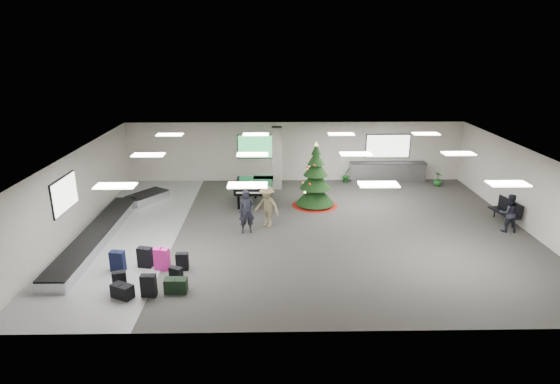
{
  "coord_description": "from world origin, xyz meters",
  "views": [
    {
      "loc": [
        -1.26,
        -17.58,
        7.35
      ],
      "look_at": [
        -0.92,
        1.0,
        1.28
      ],
      "focal_mm": 30.0,
      "sensor_mm": 36.0,
      "label": 1
    }
  ],
  "objects_px": {
    "bench": "(507,210)",
    "traveler_a": "(247,212)",
    "traveler_b": "(267,206)",
    "potted_plant_right": "(438,179)",
    "christmas_tree": "(315,184)",
    "potted_plant_left": "(346,175)",
    "service_counter": "(387,172)",
    "pink_suitcase": "(162,259)",
    "baggage_carousel": "(108,227)",
    "traveler_bench": "(509,213)",
    "grand_piano": "(254,186)"
  },
  "relations": [
    {
      "from": "service_counter",
      "to": "traveler_b",
      "type": "distance_m",
      "value": 9.01
    },
    {
      "from": "grand_piano",
      "to": "traveler_b",
      "type": "relative_size",
      "value": 1.29
    },
    {
      "from": "traveler_a",
      "to": "traveler_bench",
      "type": "xyz_separation_m",
      "value": [
        10.42,
        -0.08,
        -0.09
      ]
    },
    {
      "from": "traveler_b",
      "to": "potted_plant_right",
      "type": "distance_m",
      "value": 10.48
    },
    {
      "from": "traveler_a",
      "to": "traveler_b",
      "type": "xyz_separation_m",
      "value": [
        0.8,
        0.64,
        -0.01
      ]
    },
    {
      "from": "bench",
      "to": "potted_plant_right",
      "type": "xyz_separation_m",
      "value": [
        -1.12,
        5.2,
        -0.17
      ]
    },
    {
      "from": "christmas_tree",
      "to": "potted_plant_left",
      "type": "relative_size",
      "value": 3.59
    },
    {
      "from": "pink_suitcase",
      "to": "potted_plant_right",
      "type": "distance_m",
      "value": 15.46
    },
    {
      "from": "bench",
      "to": "potted_plant_left",
      "type": "distance_m",
      "value": 8.3
    },
    {
      "from": "potted_plant_right",
      "to": "traveler_bench",
      "type": "bearing_deg",
      "value": -83.69
    },
    {
      "from": "traveler_bench",
      "to": "potted_plant_left",
      "type": "relative_size",
      "value": 1.86
    },
    {
      "from": "baggage_carousel",
      "to": "christmas_tree",
      "type": "bearing_deg",
      "value": 19.12
    },
    {
      "from": "grand_piano",
      "to": "traveler_b",
      "type": "xyz_separation_m",
      "value": [
        0.62,
        -2.76,
        -0.03
      ]
    },
    {
      "from": "pink_suitcase",
      "to": "service_counter",
      "type": "bearing_deg",
      "value": 60.11
    },
    {
      "from": "traveler_bench",
      "to": "potted_plant_right",
      "type": "distance_m",
      "value": 6.22
    },
    {
      "from": "baggage_carousel",
      "to": "bench",
      "type": "distance_m",
      "value": 16.46
    },
    {
      "from": "christmas_tree",
      "to": "potted_plant_right",
      "type": "xyz_separation_m",
      "value": [
        6.74,
        2.93,
        -0.66
      ]
    },
    {
      "from": "service_counter",
      "to": "traveler_a",
      "type": "bearing_deg",
      "value": -136.37
    },
    {
      "from": "christmas_tree",
      "to": "bench",
      "type": "distance_m",
      "value": 8.2
    },
    {
      "from": "baggage_carousel",
      "to": "bench",
      "type": "relative_size",
      "value": 6.06
    },
    {
      "from": "potted_plant_right",
      "to": "traveler_b",
      "type": "bearing_deg",
      "value": -148.65
    },
    {
      "from": "pink_suitcase",
      "to": "christmas_tree",
      "type": "distance_m",
      "value": 8.49
    },
    {
      "from": "traveler_bench",
      "to": "pink_suitcase",
      "type": "bearing_deg",
      "value": 17.4
    },
    {
      "from": "service_counter",
      "to": "traveler_a",
      "type": "xyz_separation_m",
      "value": [
        -7.26,
        -6.92,
        0.33
      ]
    },
    {
      "from": "pink_suitcase",
      "to": "potted_plant_left",
      "type": "bearing_deg",
      "value": 66.95
    },
    {
      "from": "pink_suitcase",
      "to": "bench",
      "type": "xyz_separation_m",
      "value": [
        13.56,
        3.99,
        0.17
      ]
    },
    {
      "from": "christmas_tree",
      "to": "traveler_b",
      "type": "xyz_separation_m",
      "value": [
        -2.2,
        -2.52,
        -0.17
      ]
    },
    {
      "from": "bench",
      "to": "potted_plant_left",
      "type": "xyz_separation_m",
      "value": [
        -5.85,
        5.88,
        -0.13
      ]
    },
    {
      "from": "pink_suitcase",
      "to": "potted_plant_right",
      "type": "height_order",
      "value": "pink_suitcase"
    },
    {
      "from": "traveler_a",
      "to": "potted_plant_left",
      "type": "bearing_deg",
      "value": 42.03
    },
    {
      "from": "baggage_carousel",
      "to": "traveler_b",
      "type": "bearing_deg",
      "value": 4.09
    },
    {
      "from": "traveler_a",
      "to": "traveler_bench",
      "type": "bearing_deg",
      "value": -11.93
    },
    {
      "from": "service_counter",
      "to": "pink_suitcase",
      "type": "height_order",
      "value": "service_counter"
    },
    {
      "from": "traveler_bench",
      "to": "traveler_a",
      "type": "bearing_deg",
      "value": 3.98
    },
    {
      "from": "grand_piano",
      "to": "traveler_b",
      "type": "bearing_deg",
      "value": -75.35
    },
    {
      "from": "bench",
      "to": "traveler_a",
      "type": "bearing_deg",
      "value": 175.72
    },
    {
      "from": "pink_suitcase",
      "to": "traveler_bench",
      "type": "bearing_deg",
      "value": 27.88
    },
    {
      "from": "pink_suitcase",
      "to": "grand_piano",
      "type": "xyz_separation_m",
      "value": [
        2.87,
        6.5,
        0.52
      ]
    },
    {
      "from": "pink_suitcase",
      "to": "traveler_a",
      "type": "relative_size",
      "value": 0.44
    },
    {
      "from": "potted_plant_right",
      "to": "grand_piano",
      "type": "bearing_deg",
      "value": -164.28
    },
    {
      "from": "bench",
      "to": "traveler_a",
      "type": "xyz_separation_m",
      "value": [
        -10.86,
        -0.89,
        0.33
      ]
    },
    {
      "from": "traveler_a",
      "to": "potted_plant_left",
      "type": "distance_m",
      "value": 8.43
    },
    {
      "from": "traveler_bench",
      "to": "potted_plant_left",
      "type": "distance_m",
      "value": 8.74
    },
    {
      "from": "christmas_tree",
      "to": "potted_plant_left",
      "type": "xyz_separation_m",
      "value": [
        2.01,
        3.61,
        -0.62
      ]
    },
    {
      "from": "service_counter",
      "to": "potted_plant_left",
      "type": "distance_m",
      "value": 2.26
    },
    {
      "from": "traveler_a",
      "to": "potted_plant_right",
      "type": "distance_m",
      "value": 11.5
    },
    {
      "from": "pink_suitcase",
      "to": "baggage_carousel",
      "type": "bearing_deg",
      "value": 146.22
    },
    {
      "from": "baggage_carousel",
      "to": "traveler_a",
      "type": "height_order",
      "value": "traveler_a"
    },
    {
      "from": "grand_piano",
      "to": "traveler_a",
      "type": "bearing_deg",
      "value": -91.0
    },
    {
      "from": "traveler_b",
      "to": "bench",
      "type": "bearing_deg",
      "value": 32.59
    }
  ]
}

